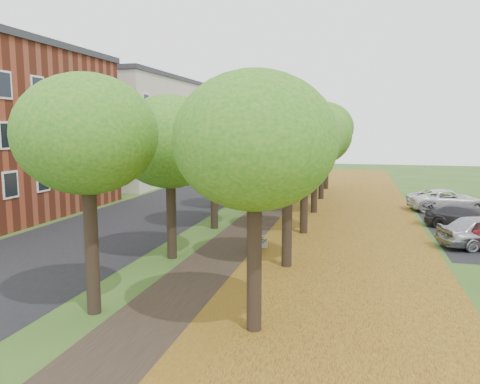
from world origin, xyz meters
The scene contains 10 objects.
ground centered at (0.00, 0.00, 0.00)m, with size 120.00×120.00×0.00m, color #2D4C19.
street_asphalt centered at (-7.50, 15.00, 0.00)m, with size 8.00×70.00×0.01m, color black.
footpath centered at (0.00, 15.00, 0.00)m, with size 3.20×70.00×0.01m, color black.
leaf_verge centered at (5.00, 15.00, 0.01)m, with size 7.50×70.00×0.01m, color olive.
tree_row_west centered at (-2.20, 15.00, 4.96)m, with size 4.30×34.30×6.82m.
tree_row_east centered at (2.60, 15.00, 4.96)m, with size 4.30×34.30×6.82m.
building_cream centered at (-17.00, 33.00, 5.21)m, with size 10.30×20.30×10.40m.
bench centered at (1.04, 7.77, 0.39)m, with size 0.58×1.61×0.75m.
car_grey centered at (11.00, 14.92, 0.63)m, with size 1.77×4.36×1.26m, color #2E2D31.
car_white centered at (11.00, 20.77, 0.69)m, with size 2.30×4.99×1.39m, color silver.
Camera 1 is at (5.13, -11.69, 5.40)m, focal length 35.00 mm.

